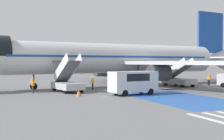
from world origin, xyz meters
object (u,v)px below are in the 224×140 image
object	(u,v)px
boarding_stairs_forward	(67,83)
boarding_stairs_aft	(179,79)
traffic_cone_0	(79,93)
ground_crew_1	(147,81)
airliner	(120,58)
ground_crew_3	(93,82)
fuel_tanker	(114,69)
ground_crew_2	(33,84)
ground_crew_0	(209,79)
service_van_1	(133,81)

from	to	relation	value
boarding_stairs_forward	boarding_stairs_aft	size ratio (longest dim) A/B	1.00
traffic_cone_0	ground_crew_1	bearing A→B (deg)	25.54
airliner	ground_crew_3	bearing A→B (deg)	121.20
ground_crew_1	boarding_stairs_forward	bearing A→B (deg)	73.86
airliner	fuel_tanker	distance (m)	25.31
ground_crew_2	ground_crew_0	bearing A→B (deg)	-97.89
ground_crew_3	boarding_stairs_forward	bearing A→B (deg)	150.65
boarding_stairs_forward	airliner	bearing A→B (deg)	25.29
service_van_1	ground_crew_3	world-z (taller)	service_van_1
traffic_cone_0	ground_crew_3	bearing A→B (deg)	61.05
boarding_stairs_forward	ground_crew_0	bearing A→B (deg)	-1.60
boarding_stairs_forward	service_van_1	xyz separation A→B (m)	(5.64, -5.33, 0.39)
boarding_stairs_aft	service_van_1	distance (m)	13.20
service_van_1	traffic_cone_0	xyz separation A→B (m)	(-5.52, 0.77, -1.12)
boarding_stairs_aft	ground_crew_2	size ratio (longest dim) A/B	3.20
airliner	ground_crew_1	size ratio (longest dim) A/B	26.32
ground_crew_2	ground_crew_3	distance (m)	7.38
ground_crew_3	ground_crew_2	bearing A→B (deg)	140.20
fuel_tanker	traffic_cone_0	xyz separation A→B (m)	(-17.24, -34.32, -1.59)
airliner	service_van_1	distance (m)	12.04
traffic_cone_0	fuel_tanker	bearing A→B (deg)	63.34
ground_crew_1	traffic_cone_0	size ratio (longest dim) A/B	2.83
boarding_stairs_forward	ground_crew_3	xyz separation A→B (m)	(3.44, 1.46, -0.12)
ground_crew_2	service_van_1	bearing A→B (deg)	-133.37
ground_crew_0	ground_crew_1	xyz separation A→B (m)	(-11.44, -2.58, 0.02)
boarding_stairs_forward	service_van_1	bearing A→B (deg)	-52.34
service_van_1	ground_crew_0	world-z (taller)	service_van_1
ground_crew_2	boarding_stairs_aft	bearing A→B (deg)	-96.79
airliner	boarding_stairs_forward	xyz separation A→B (m)	(-8.84, -6.02, -2.83)
ground_crew_1	airliner	bearing A→B (deg)	-5.65
boarding_stairs_forward	ground_crew_2	bearing A→B (deg)	173.25
fuel_tanker	ground_crew_3	distance (m)	31.55
fuel_tanker	ground_crew_3	world-z (taller)	fuel_tanker
service_van_1	ground_crew_2	size ratio (longest dim) A/B	3.11
ground_crew_0	traffic_cone_0	xyz separation A→B (m)	(-21.36, -7.32, -0.63)
boarding_stairs_aft	ground_crew_0	bearing A→B (deg)	-6.60
service_van_1	ground_crew_2	world-z (taller)	service_van_1
airliner	service_van_1	world-z (taller)	airliner
service_van_1	boarding_stairs_forward	bearing A→B (deg)	-143.25
fuel_tanker	airliner	bearing A→B (deg)	-107.43
airliner	ground_crew_1	world-z (taller)	airliner
ground_crew_1	traffic_cone_0	bearing A→B (deg)	98.36
ground_crew_3	traffic_cone_0	xyz separation A→B (m)	(-3.33, -6.02, -0.61)
service_van_1	ground_crew_2	distance (m)	10.74
boarding_stairs_aft	fuel_tanker	distance (m)	27.26
boarding_stairs_aft	ground_crew_1	size ratio (longest dim) A/B	3.31
fuel_tanker	ground_crew_3	size ratio (longest dim) A/B	6.46
ground_crew_0	traffic_cone_0	size ratio (longest dim) A/B	2.77
boarding_stairs_aft	fuel_tanker	size ratio (longest dim) A/B	0.53
airliner	ground_crew_2	size ratio (longest dim) A/B	25.43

